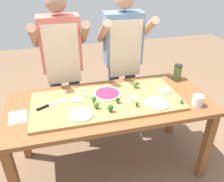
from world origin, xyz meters
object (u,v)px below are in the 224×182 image
object	(u,v)px
pizza_whole_white_garlic	(81,114)
pizza_slice_far_left	(76,100)
pizza_whole_beet_magenta	(107,93)
broccoli_floret_back_left	(118,100)
cook_right	(123,55)
sauce_jar	(178,72)
pizza_slice_near_right	(132,98)
pizza_slice_center	(164,91)
broccoli_floret_center_left	(137,104)
broccoli_floret_front_left	(94,99)
cheese_crumble_c	(65,91)
cheese_crumble_b	(147,82)
recipe_note	(18,117)
cheese_crumble_e	(81,93)
broccoli_floret_back_right	(96,105)
broccoli_floret_front_mid	(182,101)
chefs_knife	(48,105)
cheese_crumble_d	(86,96)
cheese_crumble_a	(83,90)
pizza_whole_cheese_artichoke	(157,103)
broccoli_floret_front_right	(135,84)
prep_table	(110,111)
cook_left	(62,60)
flour_cup	(198,101)

from	to	relation	value
pizza_whole_white_garlic	pizza_slice_far_left	world-z (taller)	pizza_whole_white_garlic
pizza_whole_beet_magenta	pizza_slice_far_left	distance (m)	0.29
broccoli_floret_back_left	cook_right	distance (m)	0.71
sauce_jar	pizza_slice_near_right	bearing A→B (deg)	-153.32
pizza_whole_beet_magenta	pizza_whole_white_garlic	distance (m)	0.39
pizza_whole_beet_magenta	broccoli_floret_back_left	distance (m)	0.18
pizza_slice_center	broccoli_floret_center_left	world-z (taller)	broccoli_floret_center_left
broccoli_floret_front_left	cheese_crumble_c	xyz separation A→B (m)	(-0.23, 0.25, -0.03)
cheese_crumble_b	recipe_note	size ratio (longest dim) A/B	0.09
broccoli_floret_back_left	broccoli_floret_front_left	bearing A→B (deg)	165.96
cook_right	cheese_crumble_e	bearing A→B (deg)	-140.79
pizza_whole_beet_magenta	broccoli_floret_back_right	distance (m)	0.25
cheese_crumble_b	broccoli_floret_center_left	bearing A→B (deg)	-122.27
pizza_slice_center	broccoli_floret_front_mid	world-z (taller)	broccoli_floret_front_mid
chefs_knife	cheese_crumble_d	world-z (taller)	cheese_crumble_d
broccoli_floret_front_left	cook_right	distance (m)	0.76
pizza_whole_beet_magenta	pizza_whole_white_garlic	bearing A→B (deg)	-135.84
broccoli_floret_front_left	cheese_crumble_e	size ratio (longest dim) A/B	4.56
cook_right	cheese_crumble_a	bearing A→B (deg)	-143.66
pizza_slice_far_left	cook_right	xyz separation A→B (m)	(0.58, 0.53, 0.17)
pizza_whole_white_garlic	broccoli_floret_front_mid	world-z (taller)	broccoli_floret_front_mid
pizza_whole_beet_magenta	broccoli_floret_center_left	distance (m)	0.33
pizza_whole_cheese_artichoke	broccoli_floret_front_mid	world-z (taller)	broccoli_floret_front_mid
cheese_crumble_a	cook_right	distance (m)	0.64
broccoli_floret_front_mid	cook_right	bearing A→B (deg)	110.29
broccoli_floret_back_left	broccoli_floret_front_right	xyz separation A→B (m)	(0.24, 0.22, 0.01)
broccoli_floret_front_right	cook_right	distance (m)	0.46
prep_table	pizza_slice_near_right	xyz separation A→B (m)	(0.20, -0.04, 0.13)
broccoli_floret_front_right	recipe_note	world-z (taller)	broccoli_floret_front_right
broccoli_floret_back_left	cheese_crumble_e	xyz separation A→B (m)	(-0.29, 0.23, -0.03)
cook_left	broccoli_floret_back_right	bearing A→B (deg)	-72.56
pizza_slice_far_left	flour_cup	distance (m)	1.07
pizza_whole_beet_magenta	broccoli_floret_front_mid	world-z (taller)	broccoli_floret_front_mid
pizza_whole_beet_magenta	cheese_crumble_c	xyz separation A→B (m)	(-0.37, 0.13, 0.00)
pizza_slice_near_right	cook_left	distance (m)	0.85
pizza_slice_center	cheese_crumble_e	bearing A→B (deg)	169.89
chefs_knife	broccoli_floret_front_right	distance (m)	0.83
cheese_crumble_e	broccoli_floret_center_left	bearing A→B (deg)	-36.40
prep_table	cheese_crumble_d	bearing A→B (deg)	155.04
broccoli_floret_back_left	cheese_crumble_d	bearing A→B (deg)	146.86
cheese_crumble_b	cheese_crumble_d	world-z (taller)	same
pizza_whole_cheese_artichoke	cook_right	distance (m)	0.78
pizza_whole_white_garlic	cheese_crumble_d	xyz separation A→B (m)	(0.08, 0.26, 0.00)
flour_cup	pizza_whole_cheese_artichoke	bearing A→B (deg)	168.61
pizza_slice_far_left	cheese_crumble_c	distance (m)	0.19
broccoli_floret_front_mid	cook_right	size ratio (longest dim) A/B	0.03
broccoli_floret_front_mid	cheese_crumble_a	bearing A→B (deg)	151.16
cheese_crumble_a	flour_cup	xyz separation A→B (m)	(0.93, -0.46, 0.01)
prep_table	chefs_knife	bearing A→B (deg)	177.07
pizza_slice_near_right	sauce_jar	bearing A→B (deg)	26.68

